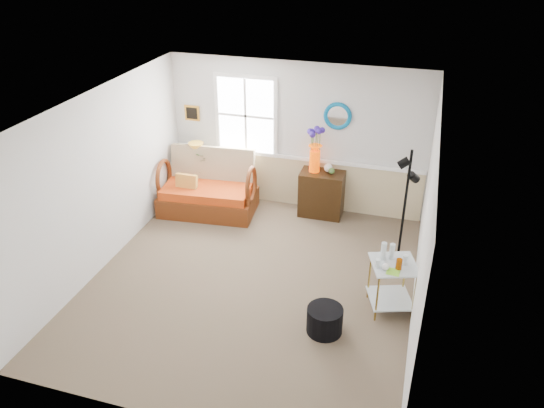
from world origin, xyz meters
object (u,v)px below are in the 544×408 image
(lamp_stand, at_px, (198,182))
(cabinet, at_px, (322,193))
(loveseat, at_px, (207,184))
(ottoman, at_px, (325,320))
(side_table, at_px, (391,286))
(floor_lamp, at_px, (404,213))

(lamp_stand, bearing_deg, cabinet, 0.92)
(loveseat, distance_m, lamp_stand, 0.63)
(loveseat, xyz_separation_m, ottoman, (2.61, -2.50, -0.36))
(lamp_stand, height_order, cabinet, cabinet)
(loveseat, xyz_separation_m, lamp_stand, (-0.39, 0.44, -0.23))
(side_table, relative_size, ottoman, 1.57)
(lamp_stand, distance_m, floor_lamp, 4.03)
(floor_lamp, distance_m, ottoman, 1.97)
(ottoman, bearing_deg, lamp_stand, 135.62)
(ottoman, bearing_deg, side_table, 43.06)
(ottoman, bearing_deg, cabinet, 102.73)
(floor_lamp, xyz_separation_m, ottoman, (-0.76, -1.64, -0.78))
(lamp_stand, bearing_deg, floor_lamp, -19.01)
(loveseat, distance_m, floor_lamp, 3.50)
(side_table, bearing_deg, floor_lamp, 88.74)
(side_table, xyz_separation_m, floor_lamp, (0.02, 0.95, 0.60))
(loveseat, distance_m, ottoman, 3.63)
(lamp_stand, xyz_separation_m, ottoman, (3.00, -2.94, -0.13))
(side_table, relative_size, floor_lamp, 0.38)
(cabinet, xyz_separation_m, ottoman, (0.67, -2.97, -0.23))
(lamp_stand, xyz_separation_m, cabinet, (2.33, 0.04, 0.10))
(lamp_stand, relative_size, side_table, 0.85)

